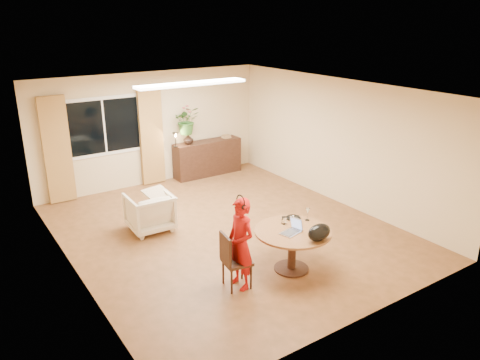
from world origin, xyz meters
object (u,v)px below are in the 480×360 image
at_px(dining_table, 293,239).
at_px(armchair, 149,212).
at_px(dining_chair, 237,260).
at_px(child, 241,244).
at_px(sideboard, 207,158).

relative_size(dining_table, armchair, 1.51).
bearing_deg(dining_table, dining_chair, 175.78).
relative_size(dining_chair, child, 0.63).
relative_size(dining_chair, armchair, 1.11).
height_order(dining_table, child, child).
height_order(dining_table, sideboard, sideboard).
bearing_deg(sideboard, dining_chair, -115.40).
height_order(child, sideboard, child).
relative_size(child, sideboard, 0.80).
xyz_separation_m(armchair, sideboard, (2.50, 2.18, 0.08)).
bearing_deg(child, dining_chair, -121.11).
bearing_deg(armchair, child, 98.99).
bearing_deg(sideboard, armchair, -138.96).
bearing_deg(dining_chair, armchair, 105.17).
distance_m(dining_chair, sideboard, 5.19).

